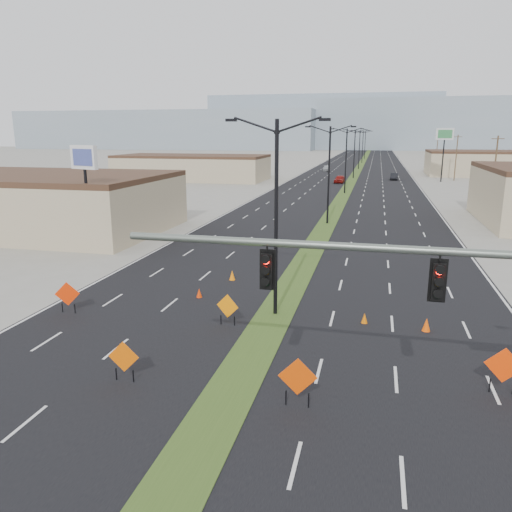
% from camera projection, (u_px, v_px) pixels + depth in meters
% --- Properties ---
extents(ground, '(600.00, 600.00, 0.00)m').
position_uv_depth(ground, '(197.00, 450.00, 15.10)').
color(ground, gray).
rests_on(ground, ground).
extents(road_surface, '(25.00, 400.00, 0.02)m').
position_uv_depth(road_surface, '(354.00, 177.00, 109.49)').
color(road_surface, black).
rests_on(road_surface, ground).
extents(median_strip, '(2.00, 400.00, 0.04)m').
position_uv_depth(median_strip, '(354.00, 177.00, 109.49)').
color(median_strip, '#364F1C').
rests_on(median_strip, ground).
extents(building_sw_far, '(30.00, 14.00, 4.50)m').
position_uv_depth(building_sw_far, '(192.00, 169.00, 102.04)').
color(building_sw_far, tan).
rests_on(building_sw_far, ground).
extents(mesa_west, '(180.00, 50.00, 22.00)m').
position_uv_depth(mesa_west, '(169.00, 130.00, 303.96)').
color(mesa_west, '#869AA6').
rests_on(mesa_west, ground).
extents(mesa_center, '(220.00, 50.00, 28.00)m').
position_uv_depth(mesa_center, '(443.00, 125.00, 285.85)').
color(mesa_center, '#869AA6').
rests_on(mesa_center, ground).
extents(mesa_backdrop, '(140.00, 50.00, 32.00)m').
position_uv_depth(mesa_backdrop, '(324.00, 122.00, 320.12)').
color(mesa_backdrop, '#869AA6').
rests_on(mesa_backdrop, ground).
extents(signal_mast, '(16.30, 0.60, 8.00)m').
position_uv_depth(signal_mast, '(507.00, 301.00, 13.89)').
color(signal_mast, slate).
rests_on(signal_mast, ground).
extents(streetlight_0, '(5.15, 0.24, 10.02)m').
position_uv_depth(streetlight_0, '(276.00, 213.00, 25.12)').
color(streetlight_0, black).
rests_on(streetlight_0, ground).
extents(streetlight_1, '(5.15, 0.24, 10.02)m').
position_uv_depth(streetlight_1, '(329.00, 172.00, 51.55)').
color(streetlight_1, black).
rests_on(streetlight_1, ground).
extents(streetlight_2, '(5.15, 0.24, 10.02)m').
position_uv_depth(streetlight_2, '(346.00, 159.00, 77.98)').
color(streetlight_2, black).
rests_on(streetlight_2, ground).
extents(streetlight_3, '(5.15, 0.24, 10.02)m').
position_uv_depth(streetlight_3, '(354.00, 152.00, 104.41)').
color(streetlight_3, black).
rests_on(streetlight_3, ground).
extents(streetlight_4, '(5.15, 0.24, 10.02)m').
position_uv_depth(streetlight_4, '(359.00, 148.00, 130.84)').
color(streetlight_4, black).
rests_on(streetlight_4, ground).
extents(streetlight_5, '(5.15, 0.24, 10.02)m').
position_uv_depth(streetlight_5, '(363.00, 146.00, 157.27)').
color(streetlight_5, black).
rests_on(streetlight_5, ground).
extents(streetlight_6, '(5.15, 0.24, 10.02)m').
position_uv_depth(streetlight_6, '(365.00, 144.00, 183.71)').
color(streetlight_6, black).
rests_on(streetlight_6, ground).
extents(utility_pole_1, '(1.60, 0.20, 9.00)m').
position_uv_depth(utility_pole_1, '(495.00, 169.00, 66.08)').
color(utility_pole_1, '#4C3823').
rests_on(utility_pole_1, ground).
extents(utility_pole_2, '(1.60, 0.20, 9.00)m').
position_uv_depth(utility_pole_2, '(456.00, 157.00, 99.12)').
color(utility_pole_2, '#4C3823').
rests_on(utility_pole_2, ground).
extents(utility_pole_3, '(1.60, 0.20, 9.00)m').
position_uv_depth(utility_pole_3, '(437.00, 151.00, 132.15)').
color(utility_pole_3, '#4C3823').
rests_on(utility_pole_3, ground).
extents(car_left, '(2.16, 4.47, 1.47)m').
position_uv_depth(car_left, '(340.00, 179.00, 95.38)').
color(car_left, maroon).
rests_on(car_left, ground).
extents(car_mid, '(1.69, 4.30, 1.39)m').
position_uv_depth(car_mid, '(394.00, 176.00, 101.84)').
color(car_mid, black).
rests_on(car_mid, ground).
extents(car_far, '(2.27, 4.63, 1.30)m').
position_uv_depth(car_far, '(327.00, 168.00, 125.36)').
color(car_far, '#A5ABAF').
rests_on(car_far, ground).
extents(construction_sign_0, '(1.23, 0.45, 1.72)m').
position_uv_depth(construction_sign_0, '(67.00, 295.00, 26.35)').
color(construction_sign_0, red).
rests_on(construction_sign_0, ground).
extents(construction_sign_1, '(1.24, 0.13, 1.65)m').
position_uv_depth(construction_sign_1, '(124.00, 358.00, 19.05)').
color(construction_sign_1, '#DD5604').
rests_on(construction_sign_1, ground).
extents(construction_sign_2, '(1.19, 0.31, 1.61)m').
position_uv_depth(construction_sign_2, '(227.00, 307.00, 24.68)').
color(construction_sign_2, orange).
rests_on(construction_sign_2, ground).
extents(construction_sign_3, '(1.37, 0.15, 1.83)m').
position_uv_depth(construction_sign_3, '(298.00, 378.00, 17.25)').
color(construction_sign_3, '#D83F04').
rests_on(construction_sign_3, ground).
extents(construction_sign_5, '(1.35, 0.26, 1.81)m').
position_uv_depth(construction_sign_5, '(504.00, 367.00, 18.12)').
color(construction_sign_5, '#F33A05').
rests_on(construction_sign_5, ground).
extents(cone_0, '(0.41, 0.41, 0.57)m').
position_uv_depth(cone_0, '(199.00, 293.00, 29.00)').
color(cone_0, '#E73504').
rests_on(cone_0, ground).
extents(cone_1, '(0.42, 0.42, 0.55)m').
position_uv_depth(cone_1, '(364.00, 318.00, 25.08)').
color(cone_1, '#DE6604').
rests_on(cone_1, ground).
extents(cone_2, '(0.52, 0.52, 0.67)m').
position_uv_depth(cone_2, '(426.00, 325.00, 24.06)').
color(cone_2, '#FF5205').
rests_on(cone_2, ground).
extents(cone_3, '(0.41, 0.41, 0.65)m').
position_uv_depth(cone_3, '(232.00, 275.00, 32.44)').
color(cone_3, orange).
rests_on(cone_3, ground).
extents(pole_sign_west, '(2.71, 1.23, 8.42)m').
position_uv_depth(pole_sign_west, '(84.00, 166.00, 38.81)').
color(pole_sign_west, black).
rests_on(pole_sign_west, ground).
extents(pole_sign_east_far, '(3.23, 1.59, 10.25)m').
position_uv_depth(pole_sign_east_far, '(445.00, 138.00, 95.85)').
color(pole_sign_east_far, black).
rests_on(pole_sign_east_far, ground).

